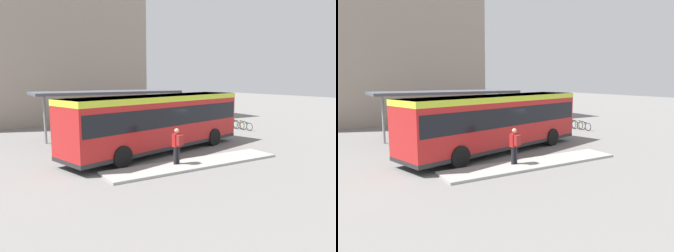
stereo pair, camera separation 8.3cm
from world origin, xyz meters
TOP-DOWN VIEW (x-y plane):
  - ground_plane at (0.00, 0.00)m, footprint 120.00×120.00m
  - curb_island at (0.09, -3.40)m, footprint 9.25×1.80m
  - city_bus at (0.01, 0.00)m, footprint 12.02×5.53m
  - pedestrian_waiting at (-0.84, -3.20)m, footprint 0.46×0.50m
  - bicycle_green at (10.01, 3.34)m, footprint 0.48×1.54m
  - bicycle_orange at (9.95, 4.04)m, footprint 0.48×1.73m
  - bicycle_blue at (9.86, 4.74)m, footprint 0.48×1.75m
  - station_shelter at (-0.73, 5.90)m, footprint 10.21×3.30m
  - potted_planter_near_shelter at (-1.35, 3.21)m, footprint 0.73×0.73m
  - potted_planter_far_side at (-4.13, 3.10)m, footprint 0.95×0.95m
  - station_building at (-2.96, 21.10)m, footprint 18.85×14.36m

SIDE VIEW (x-z plane):
  - ground_plane at x=0.00m, z-range 0.00..0.00m
  - curb_island at x=0.09m, z-range 0.00..0.12m
  - bicycle_green at x=10.01m, z-range 0.00..0.67m
  - bicycle_orange at x=9.95m, z-range 0.00..0.75m
  - bicycle_blue at x=9.86m, z-range 0.00..0.75m
  - potted_planter_near_shelter at x=-1.35m, z-range 0.04..1.30m
  - potted_planter_far_side at x=-4.13m, z-range 0.03..1.42m
  - pedestrian_waiting at x=-0.84m, z-range 0.25..1.97m
  - city_bus at x=0.01m, z-range 0.27..3.50m
  - station_shelter at x=-0.73m, z-range 1.52..4.82m
  - station_building at x=-2.96m, z-range 0.00..19.28m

